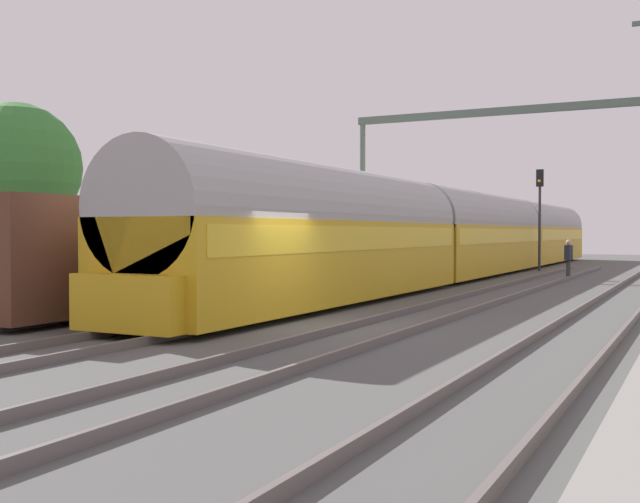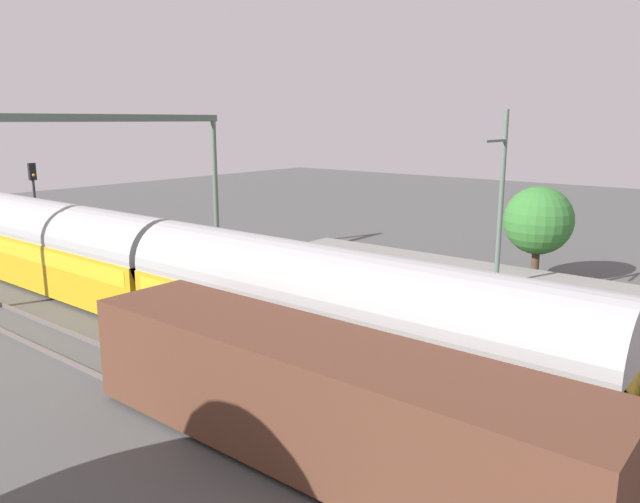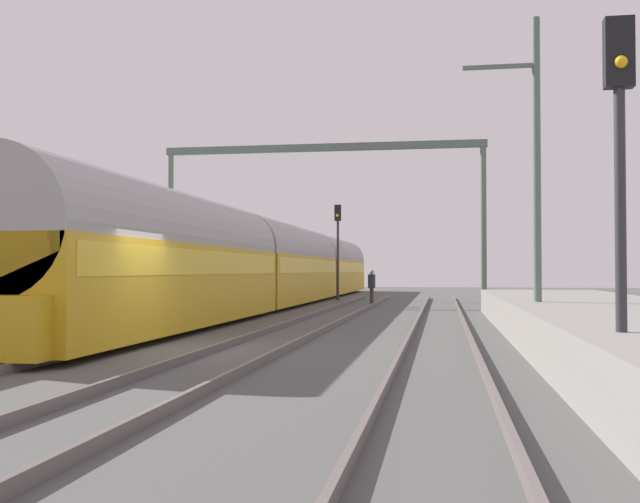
# 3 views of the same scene
# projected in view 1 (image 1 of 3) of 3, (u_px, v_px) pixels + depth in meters

# --- Properties ---
(ground) EXTENTS (120.00, 120.00, 0.00)m
(ground) POSITION_uv_depth(u_px,v_px,m) (302.00, 326.00, 16.78)
(ground) COLOR #4D4D4C
(track_far_west) EXTENTS (1.52, 60.00, 0.16)m
(track_far_west) POSITION_uv_depth(u_px,v_px,m) (102.00, 310.00, 19.36)
(track_far_west) COLOR #5E5654
(track_far_west) RESTS_ON ground
(track_west) EXTENTS (1.52, 60.00, 0.16)m
(track_west) POSITION_uv_depth(u_px,v_px,m) (229.00, 318.00, 17.64)
(track_west) COLOR #5E5654
(track_west) RESTS_ON ground
(track_east) EXTENTS (1.52, 60.00, 0.16)m
(track_east) POSITION_uv_depth(u_px,v_px,m) (383.00, 327.00, 15.92)
(track_east) COLOR #5E5654
(track_east) RESTS_ON ground
(track_far_east) EXTENTS (1.52, 60.00, 0.16)m
(track_far_east) POSITION_uv_depth(u_px,v_px,m) (574.00, 339.00, 14.20)
(track_far_east) COLOR #5E5654
(track_far_east) RESTS_ON ground
(passenger_train) EXTENTS (2.93, 49.20, 3.82)m
(passenger_train) POSITION_uv_depth(u_px,v_px,m) (476.00, 234.00, 36.39)
(passenger_train) COLOR gold
(passenger_train) RESTS_ON ground
(freight_car) EXTENTS (2.80, 13.00, 2.70)m
(freight_car) POSITION_uv_depth(u_px,v_px,m) (163.00, 253.00, 21.49)
(freight_car) COLOR #563323
(freight_car) RESTS_ON ground
(person_crossing) EXTENTS (0.32, 0.44, 1.73)m
(person_crossing) POSITION_uv_depth(u_px,v_px,m) (568.00, 256.00, 33.29)
(person_crossing) COLOR #333333
(person_crossing) RESTS_ON ground
(railway_signal_far) EXTENTS (0.36, 0.30, 5.36)m
(railway_signal_far) POSITION_uv_depth(u_px,v_px,m) (540.00, 207.00, 40.41)
(railway_signal_far) COLOR #2D2D33
(railway_signal_far) RESTS_ON ground
(catenary_gantry) EXTENTS (15.85, 0.28, 7.86)m
(catenary_gantry) POSITION_uv_depth(u_px,v_px,m) (516.00, 150.00, 35.33)
(catenary_gantry) COLOR #55695C
(catenary_gantry) RESTS_ON ground
(tree_west_background) EXTENTS (4.93, 4.93, 7.01)m
(tree_west_background) POSITION_uv_depth(u_px,v_px,m) (16.00, 167.00, 29.24)
(tree_west_background) COLOR #4C3826
(tree_west_background) RESTS_ON ground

